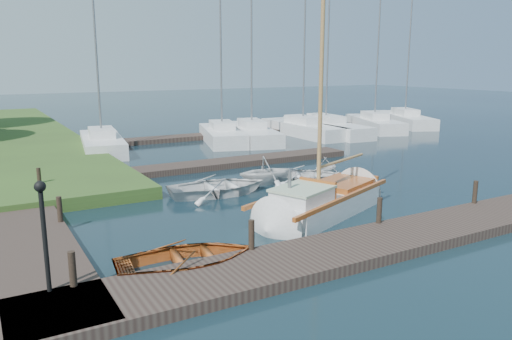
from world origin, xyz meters
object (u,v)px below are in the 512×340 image
dinghy (188,254)px  tender_d (326,165)px  mooring_post_2 (379,210)px  tender_c (304,173)px  marina_boat_4 (303,128)px  mooring_post_4 (60,209)px  lamp_post (43,221)px  marina_boat_2 (222,134)px  marina_boat_3 (252,132)px  marina_boat_6 (374,123)px  marina_boat_7 (405,118)px  marina_boat_5 (326,126)px  mooring_post_0 (72,269)px  sailboat (323,203)px  tender_b (267,169)px  mooring_post_1 (251,235)px  mooring_post_3 (475,192)px  marina_boat_0 (102,142)px  mooring_post_5 (39,178)px  tender_a (218,184)px

dinghy → tender_d: size_ratio=1.88×
mooring_post_2 → tender_c: (1.87, 6.65, -0.32)m
marina_boat_4 → mooring_post_2: bearing=151.9°
mooring_post_4 → lamp_post: lamp_post is taller
marina_boat_2 → marina_boat_3: marina_boat_2 is taller
tender_c → marina_boat_6: marina_boat_6 is taller
marina_boat_7 → marina_boat_5: bearing=119.0°
mooring_post_0 → marina_boat_7: (30.45, 19.59, -0.13)m
mooring_post_0 → mooring_post_2: (9.00, 0.00, 0.00)m
tender_d → marina_boat_5: 14.63m
tender_c → marina_boat_3: 12.53m
sailboat → tender_b: sailboat is taller
mooring_post_1 → tender_c: (6.37, 6.65, -0.32)m
mooring_post_3 → marina_boat_0: size_ratio=0.07×
mooring_post_1 → mooring_post_4: 6.40m
tender_c → marina_boat_6: (15.20, 11.92, 0.18)m
mooring_post_0 → marina_boat_6: (26.07, 18.57, -0.13)m
marina_boat_6 → mooring_post_0: bearing=147.1°
mooring_post_5 → lamp_post: size_ratio=0.33×
mooring_post_5 → tender_c: (10.37, -3.35, -0.32)m
mooring_post_0 → mooring_post_3: size_ratio=1.00×
marina_boat_4 → marina_boat_5: bearing=-90.4°
tender_a → sailboat: bearing=-147.4°
tender_a → marina_boat_7: (23.78, 13.00, 0.16)m
marina_boat_2 → mooring_post_3: bearing=-160.9°
lamp_post → tender_b: bearing=36.0°
marina_boat_2 → marina_boat_4: 6.59m
marina_boat_4 → marina_boat_3: bearing=94.3°
dinghy → marina_boat_7: 33.70m
mooring_post_2 → marina_boat_0: size_ratio=0.07×
mooring_post_3 → dinghy: (-10.68, 0.30, -0.32)m
mooring_post_1 → mooring_post_2: (4.50, 0.00, 0.00)m
mooring_post_1 → marina_boat_4: marina_boat_4 is taller
marina_boat_4 → marina_boat_7: 11.15m
marina_boat_3 → tender_b: bearing=168.5°
mooring_post_1 → mooring_post_5: size_ratio=1.00×
dinghy → mooring_post_5: bearing=20.7°
dinghy → marina_boat_2: bearing=-21.2°
marina_boat_2 → marina_boat_5: 8.64m
mooring_post_0 → marina_boat_0: (5.00, 18.98, -0.12)m
mooring_post_3 → marina_boat_7: marina_boat_7 is taller
mooring_post_2 → mooring_post_5: bearing=130.4°
mooring_post_5 → marina_boat_6: bearing=18.5°
tender_b → marina_boat_7: size_ratio=0.22×
mooring_post_2 → marina_boat_5: 22.47m
marina_boat_5 → marina_boat_6: size_ratio=1.01×
mooring_post_4 → dinghy: bearing=-63.7°
mooring_post_3 → mooring_post_4: size_ratio=1.00×
tender_d → marina_boat_4: marina_boat_4 is taller
tender_a → marina_boat_7: size_ratio=0.35×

